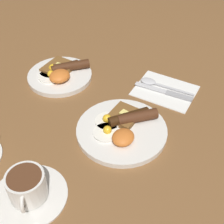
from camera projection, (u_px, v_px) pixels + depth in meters
name	position (u px, v px, depth m)	size (l,w,h in m)	color
ground_plane	(122.00, 132.00, 0.83)	(3.00, 3.00, 0.00)	brown
breakfast_plate_near	(123.00, 128.00, 0.82)	(0.24, 0.24, 0.04)	silver
breakfast_plate_far	(60.00, 73.00, 1.00)	(0.20, 0.20, 0.05)	silver
teacup_near	(28.00, 189.00, 0.66)	(0.17, 0.17, 0.07)	silver
napkin	(165.00, 90.00, 0.95)	(0.14, 0.18, 0.01)	white
knife	(167.00, 92.00, 0.94)	(0.04, 0.18, 0.01)	silver
spoon	(154.00, 83.00, 0.97)	(0.04, 0.17, 0.01)	silver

